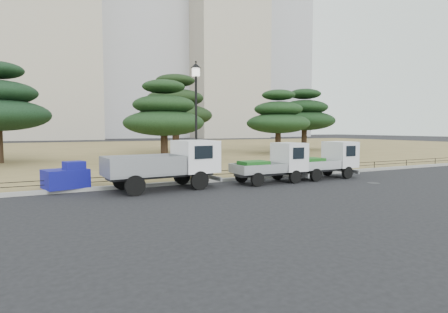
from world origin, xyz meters
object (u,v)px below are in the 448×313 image
truck_large (169,162)px  street_lamp (196,101)px  truck_kei_rear (327,160)px  truck_kei_front (274,163)px  tarp_pile (66,177)px

truck_large → street_lamp: bearing=31.4°
truck_kei_rear → truck_kei_front: bearing=-180.0°
truck_kei_front → street_lamp: (-3.39, 1.74, 3.00)m
truck_kei_front → tarp_pile: bearing=168.0°
truck_large → truck_kei_rear: truck_large is taller
tarp_pile → truck_kei_front: bearing=-10.8°
truck_kei_rear → tarp_pile: truck_kei_rear is taller
truck_kei_rear → tarp_pile: 12.87m
truck_kei_front → truck_kei_rear: 3.47m
truck_kei_front → street_lamp: street_lamp is taller
truck_large → truck_kei_rear: 8.72m
truck_kei_rear → street_lamp: street_lamp is taller
truck_kei_front → truck_kei_rear: bearing=0.7°
truck_kei_rear → street_lamp: bearing=164.8°
street_lamp → truck_large: bearing=-144.2°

